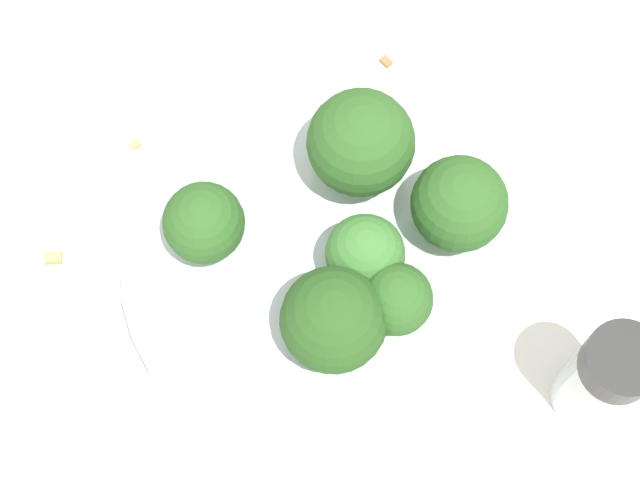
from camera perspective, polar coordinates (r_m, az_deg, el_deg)
name	(u,v)px	position (r m, az deg, el deg)	size (l,w,h in m)	color
ground_plane	(320,291)	(0.55, 0.00, -2.71)	(3.00, 3.00, 0.00)	silver
bowl	(320,277)	(0.53, 0.00, -1.97)	(0.19, 0.19, 0.04)	silver
broccoli_floret_0	(361,143)	(0.50, 2.19, 5.18)	(0.05, 0.05, 0.06)	#84AD66
broccoli_floret_1	(365,255)	(0.49, 2.41, -0.78)	(0.04, 0.04, 0.04)	#7A9E5B
broccoli_floret_2	(459,205)	(0.50, 7.43, 1.88)	(0.05, 0.05, 0.05)	#84AD66
broccoli_floret_3	(204,224)	(0.50, -6.19, 0.85)	(0.04, 0.04, 0.05)	#84AD66
broccoli_floret_4	(396,300)	(0.48, 4.07, -3.24)	(0.03, 0.03, 0.04)	#7A9E5B
broccoli_floret_5	(334,321)	(0.47, 0.73, -4.32)	(0.05, 0.05, 0.05)	#8EB770
pepper_shaker	(604,378)	(0.52, 14.89, -7.14)	(0.03, 0.03, 0.08)	silver
almond_crumb_0	(386,60)	(0.61, 3.55, 9.55)	(0.01, 0.00, 0.01)	olive
almond_crumb_2	(135,144)	(0.59, -9.85, 5.09)	(0.01, 0.00, 0.01)	tan
almond_crumb_3	(52,256)	(0.57, -14.08, -0.86)	(0.01, 0.01, 0.01)	tan
almond_crumb_4	(265,103)	(0.59, -2.97, 7.32)	(0.01, 0.00, 0.01)	tan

